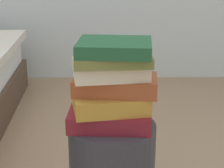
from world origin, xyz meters
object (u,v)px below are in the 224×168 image
at_px(book_ochre, 110,102).
at_px(book_cream, 110,69).
at_px(book_maroon, 110,118).
at_px(book_forest, 115,47).
at_px(book_olive, 111,57).
at_px(book_rust, 115,85).

distance_m(book_ochre, book_cream, 0.12).
xyz_separation_m(book_maroon, book_forest, (0.02, -0.00, 0.26)).
xyz_separation_m(book_ochre, book_cream, (-0.00, 0.01, 0.12)).
bearing_deg(book_olive, book_forest, -52.22).
distance_m(book_maroon, book_olive, 0.22).
bearing_deg(book_ochre, book_forest, -31.93).
bearing_deg(book_ochre, book_rust, 17.92).
relative_size(book_cream, book_forest, 1.03).
distance_m(book_olive, book_forest, 0.04).
relative_size(book_rust, book_forest, 1.18).
height_order(book_cream, book_forest, book_forest).
relative_size(book_ochre, book_cream, 1.02).
bearing_deg(book_olive, book_rust, 2.54).
height_order(book_rust, book_olive, book_olive).
xyz_separation_m(book_ochre, book_rust, (0.02, 0.01, 0.06)).
xyz_separation_m(book_cream, book_forest, (0.02, -0.02, 0.08)).
bearing_deg(book_rust, book_forest, -94.61).
bearing_deg(book_cream, book_ochre, -97.15).
distance_m(book_cream, book_olive, 0.04).
bearing_deg(book_forest, book_cream, 133.81).
relative_size(book_olive, book_forest, 1.05).
bearing_deg(book_rust, book_cream, 174.18).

